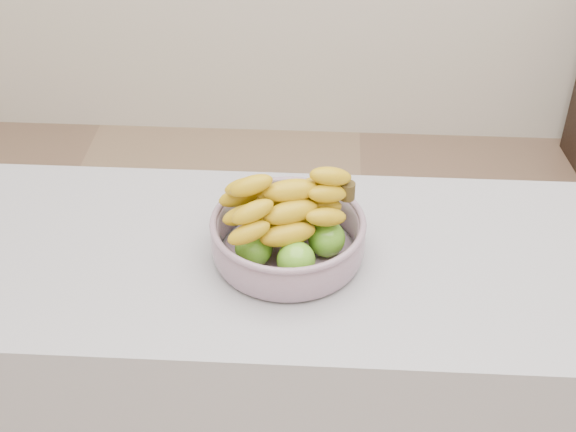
# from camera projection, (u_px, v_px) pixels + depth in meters

# --- Properties ---
(counter) EXTENTS (2.00, 0.60, 0.90)m
(counter) POSITION_uv_depth(u_px,v_px,m) (382.00, 404.00, 1.90)
(counter) COLOR #9B9AA2
(counter) RESTS_ON ground
(fruit_bowl) EXTENTS (0.31, 0.31, 0.18)m
(fruit_bowl) POSITION_uv_depth(u_px,v_px,m) (288.00, 233.00, 1.60)
(fruit_bowl) COLOR #9DA9BD
(fruit_bowl) RESTS_ON counter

